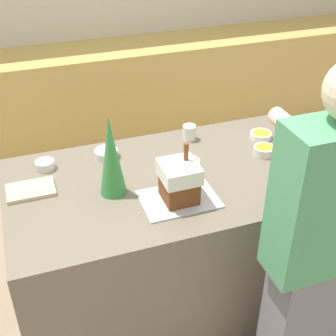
{
  "coord_description": "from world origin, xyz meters",
  "views": [
    {
      "loc": [
        -0.69,
        -1.91,
        2.27
      ],
      "look_at": [
        -0.01,
        0.0,
        0.97
      ],
      "focal_mm": 50.0,
      "sensor_mm": 36.0,
      "label": 1
    }
  ],
  "objects_px": {
    "person": "(318,252)",
    "candy_bowl_near_tray_left": "(264,150)",
    "candy_bowl_behind_tray": "(45,164)",
    "gingerbread_house": "(179,181)",
    "candy_bowl_front_corner": "(106,153)",
    "candy_bowl_beside_tree": "(187,164)",
    "candy_bowl_center_rear": "(261,135)",
    "decorative_tree": "(111,156)",
    "baking_tray": "(179,199)",
    "mug": "(189,132)",
    "cookbook": "(31,190)"
  },
  "relations": [
    {
      "from": "baking_tray",
      "to": "candy_bowl_beside_tree",
      "type": "bearing_deg",
      "value": 60.35
    },
    {
      "from": "candy_bowl_front_corner",
      "to": "person",
      "type": "xyz_separation_m",
      "value": [
        0.67,
        -1.05,
        -0.02
      ]
    },
    {
      "from": "decorative_tree",
      "to": "person",
      "type": "height_order",
      "value": "person"
    },
    {
      "from": "gingerbread_house",
      "to": "cookbook",
      "type": "bearing_deg",
      "value": 155.43
    },
    {
      "from": "decorative_tree",
      "to": "candy_bowl_center_rear",
      "type": "relative_size",
      "value": 3.28
    },
    {
      "from": "person",
      "to": "candy_bowl_near_tray_left",
      "type": "bearing_deg",
      "value": 77.27
    },
    {
      "from": "candy_bowl_front_corner",
      "to": "cookbook",
      "type": "distance_m",
      "value": 0.48
    },
    {
      "from": "gingerbread_house",
      "to": "decorative_tree",
      "type": "height_order",
      "value": "decorative_tree"
    },
    {
      "from": "cookbook",
      "to": "gingerbread_house",
      "type": "bearing_deg",
      "value": -24.57
    },
    {
      "from": "baking_tray",
      "to": "candy_bowl_beside_tree",
      "type": "xyz_separation_m",
      "value": [
        0.14,
        0.24,
        0.03
      ]
    },
    {
      "from": "gingerbread_house",
      "to": "candy_bowl_near_tray_left",
      "type": "xyz_separation_m",
      "value": [
        0.6,
        0.24,
        -0.09
      ]
    },
    {
      "from": "decorative_tree",
      "to": "candy_bowl_near_tray_left",
      "type": "distance_m",
      "value": 0.91
    },
    {
      "from": "decorative_tree",
      "to": "candy_bowl_near_tray_left",
      "type": "height_order",
      "value": "decorative_tree"
    },
    {
      "from": "candy_bowl_beside_tree",
      "to": "person",
      "type": "xyz_separation_m",
      "value": [
        0.28,
        -0.79,
        -0.03
      ]
    },
    {
      "from": "decorative_tree",
      "to": "cookbook",
      "type": "xyz_separation_m",
      "value": [
        -0.39,
        0.14,
        -0.2
      ]
    },
    {
      "from": "candy_bowl_front_corner",
      "to": "cookbook",
      "type": "bearing_deg",
      "value": -155.27
    },
    {
      "from": "decorative_tree",
      "to": "mug",
      "type": "relative_size",
      "value": 4.64
    },
    {
      "from": "candy_bowl_center_rear",
      "to": "mug",
      "type": "xyz_separation_m",
      "value": [
        -0.41,
        0.13,
        0.03
      ]
    },
    {
      "from": "candy_bowl_front_corner",
      "to": "mug",
      "type": "relative_size",
      "value": 1.46
    },
    {
      "from": "gingerbread_house",
      "to": "person",
      "type": "relative_size",
      "value": 0.16
    },
    {
      "from": "candy_bowl_behind_tray",
      "to": "candy_bowl_center_rear",
      "type": "distance_m",
      "value": 1.26
    },
    {
      "from": "decorative_tree",
      "to": "gingerbread_house",
      "type": "bearing_deg",
      "value": -30.65
    },
    {
      "from": "gingerbread_house",
      "to": "candy_bowl_center_rear",
      "type": "distance_m",
      "value": 0.8
    },
    {
      "from": "baking_tray",
      "to": "person",
      "type": "relative_size",
      "value": 0.21
    },
    {
      "from": "baking_tray",
      "to": "candy_bowl_beside_tree",
      "type": "distance_m",
      "value": 0.28
    },
    {
      "from": "candy_bowl_behind_tray",
      "to": "candy_bowl_center_rear",
      "type": "relative_size",
      "value": 0.8
    },
    {
      "from": "decorative_tree",
      "to": "mug",
      "type": "xyz_separation_m",
      "value": [
        0.55,
        0.38,
        -0.16
      ]
    },
    {
      "from": "candy_bowl_front_corner",
      "to": "candy_bowl_beside_tree",
      "type": "bearing_deg",
      "value": -34.67
    },
    {
      "from": "candy_bowl_beside_tree",
      "to": "cookbook",
      "type": "relative_size",
      "value": 0.57
    },
    {
      "from": "gingerbread_house",
      "to": "candy_bowl_behind_tray",
      "type": "height_order",
      "value": "gingerbread_house"
    },
    {
      "from": "baking_tray",
      "to": "candy_bowl_behind_tray",
      "type": "distance_m",
      "value": 0.77
    },
    {
      "from": "candy_bowl_beside_tree",
      "to": "person",
      "type": "height_order",
      "value": "person"
    },
    {
      "from": "candy_bowl_behind_tray",
      "to": "gingerbread_house",
      "type": "bearing_deg",
      "value": -40.82
    },
    {
      "from": "candy_bowl_front_corner",
      "to": "candy_bowl_center_rear",
      "type": "height_order",
      "value": "candy_bowl_front_corner"
    },
    {
      "from": "baking_tray",
      "to": "cookbook",
      "type": "xyz_separation_m",
      "value": [
        -0.68,
        0.31,
        0.01
      ]
    },
    {
      "from": "candy_bowl_near_tray_left",
      "to": "candy_bowl_beside_tree",
      "type": "relative_size",
      "value": 0.88
    },
    {
      "from": "candy_bowl_center_rear",
      "to": "cookbook",
      "type": "xyz_separation_m",
      "value": [
        -1.36,
        -0.11,
        -0.01
      ]
    },
    {
      "from": "candy_bowl_center_rear",
      "to": "person",
      "type": "relative_size",
      "value": 0.07
    },
    {
      "from": "candy_bowl_behind_tray",
      "to": "mug",
      "type": "height_order",
      "value": "mug"
    },
    {
      "from": "candy_bowl_front_corner",
      "to": "person",
      "type": "distance_m",
      "value": 1.25
    },
    {
      "from": "decorative_tree",
      "to": "candy_bowl_behind_tray",
      "type": "distance_m",
      "value": 0.48
    },
    {
      "from": "candy_bowl_beside_tree",
      "to": "candy_bowl_center_rear",
      "type": "xyz_separation_m",
      "value": [
        0.54,
        0.17,
        -0.01
      ]
    },
    {
      "from": "candy_bowl_front_corner",
      "to": "gingerbread_house",
      "type": "bearing_deg",
      "value": -64.45
    },
    {
      "from": "baking_tray",
      "to": "mug",
      "type": "height_order",
      "value": "mug"
    },
    {
      "from": "gingerbread_house",
      "to": "candy_bowl_near_tray_left",
      "type": "relative_size",
      "value": 2.42
    },
    {
      "from": "baking_tray",
      "to": "gingerbread_house",
      "type": "relative_size",
      "value": 1.31
    },
    {
      "from": "candy_bowl_front_corner",
      "to": "candy_bowl_center_rear",
      "type": "relative_size",
      "value": 1.03
    },
    {
      "from": "baking_tray",
      "to": "decorative_tree",
      "type": "height_order",
      "value": "decorative_tree"
    },
    {
      "from": "candy_bowl_center_rear",
      "to": "person",
      "type": "xyz_separation_m",
      "value": [
        -0.26,
        -0.96,
        -0.02
      ]
    },
    {
      "from": "mug",
      "to": "candy_bowl_center_rear",
      "type": "bearing_deg",
      "value": -17.38
    }
  ]
}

